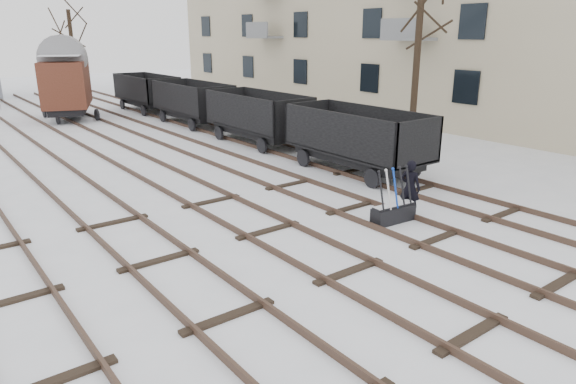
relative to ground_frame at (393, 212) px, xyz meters
The scene contains 11 objects.
ground 3.46m from the ground_frame, 153.87° to the right, with size 120.00×120.00×0.00m, color white.
tracks 12.55m from the ground_frame, 104.28° to the left, with size 13.90×52.00×0.16m.
ground_frame is the anchor object (origin of this frame).
worker 0.92m from the ground_frame, ahead, with size 0.58×0.38×1.60m, color black.
freight_wagon_a 5.29m from the ground_frame, 56.47° to the left, with size 2.26×5.64×2.30m.
freight_wagon_b 11.19m from the ground_frame, 74.92° to the left, with size 2.26×5.64×2.30m.
freight_wagon_c 17.44m from the ground_frame, 80.40° to the left, with size 2.26×5.64×2.30m.
freight_wagon_d 23.77m from the ground_frame, 82.98° to the left, with size 2.26×5.64×2.30m.
box_van_wagon 23.49m from the ground_frame, 94.99° to the left, with size 4.14×5.48×3.73m.
tree_near 11.02m from the ground_frame, 37.17° to the left, with size 0.30×0.30×7.44m, color black.
tree_far_right 34.55m from the ground_frame, 87.38° to the left, with size 0.30×0.30×6.60m, color black.
Camera 1 is at (-7.09, -7.14, 4.93)m, focal length 32.00 mm.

